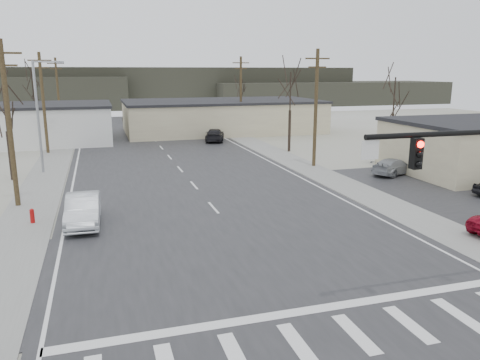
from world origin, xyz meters
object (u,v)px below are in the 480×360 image
Objects in this scene: sedan_crossing at (83,210)px; car_parked_silver at (394,167)px; car_far_b at (129,119)px; car_far_a at (215,135)px; fire_hydrant at (32,216)px.

car_parked_silver is (23.67, 6.00, -0.18)m from sedan_crossing.
sedan_crossing reaches higher than car_parked_silver.
car_far_b is (5.79, 51.27, -0.18)m from sedan_crossing.
fire_hydrant is at bearing 74.71° from car_far_a.
fire_hydrant is at bearing 161.09° from sedan_crossing.
car_far_a is at bearing -0.44° from car_parked_silver.
sedan_crossing is at bearing -106.69° from car_far_b.
car_far_b is at bearing -53.26° from car_far_a.
fire_hydrant is 31.88m from car_far_a.
sedan_crossing is at bearing 79.86° from car_far_a.
car_parked_silver is at bearing 130.01° from car_far_a.
sedan_crossing is 0.97× the size of car_far_a.
sedan_crossing reaches higher than fire_hydrant.
fire_hydrant is at bearing -109.83° from car_far_b.
car_far_b reaches higher than fire_hydrant.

